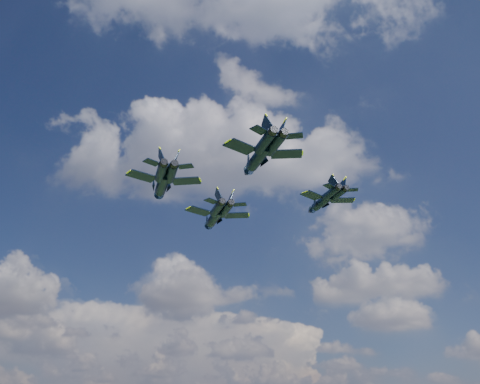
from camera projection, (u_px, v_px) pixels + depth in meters
name	position (u px, v px, depth m)	size (l,w,h in m)	color
jet_lead	(214.00, 218.00, 115.57)	(13.19, 18.19, 4.33)	black
jet_left	(162.00, 184.00, 98.43)	(12.81, 17.74, 4.20)	black
jet_right	(322.00, 202.00, 109.06)	(11.23, 15.30, 3.68)	black
jet_slot	(258.00, 158.00, 90.42)	(13.03, 17.93, 4.27)	black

